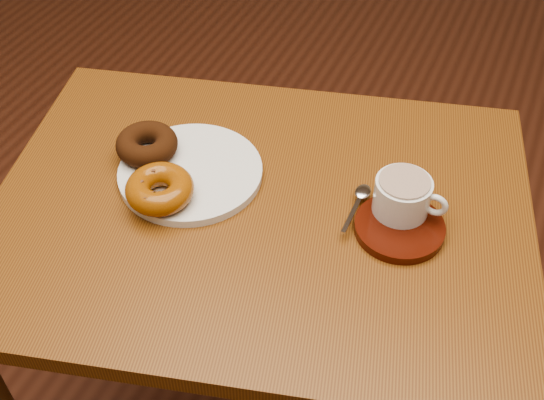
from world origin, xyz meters
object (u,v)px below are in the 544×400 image
at_px(donut_plate, 191,172).
at_px(saucer, 399,228).
at_px(cafe_table, 261,258).
at_px(coffee_cup, 403,196).

relative_size(donut_plate, saucer, 1.73).
bearing_deg(donut_plate, cafe_table, -7.77).
height_order(cafe_table, donut_plate, donut_plate).
bearing_deg(coffee_cup, donut_plate, -169.99).
xyz_separation_m(saucer, coffee_cup, (-0.01, 0.03, 0.04)).
xyz_separation_m(cafe_table, coffee_cup, (0.20, 0.06, 0.17)).
distance_m(saucer, coffee_cup, 0.05).
distance_m(cafe_table, donut_plate, 0.18).
bearing_deg(cafe_table, donut_plate, 158.09).
height_order(saucer, coffee_cup, coffee_cup).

